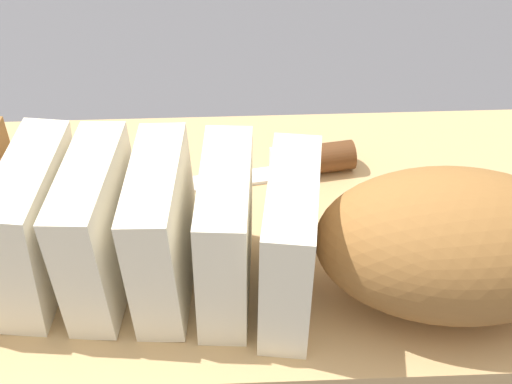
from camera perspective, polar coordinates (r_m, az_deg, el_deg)
ground_plane at (r=0.58m, az=0.00°, el=-4.21°), size 3.00×3.00×0.00m
cutting_board at (r=0.57m, az=0.00°, el=-3.30°), size 0.48×0.29×0.02m
bread_loaf at (r=0.48m, az=2.36°, el=-3.48°), size 0.42×0.15×0.10m
bread_knife at (r=0.60m, az=1.33°, el=1.94°), size 0.28×0.07×0.02m
crumb_near_knife at (r=0.58m, az=9.07°, el=-0.48°), size 0.01×0.01×0.01m
crumb_near_loaf at (r=0.52m, az=7.62°, el=-6.91°), size 0.00×0.00×0.00m
crumb_stray_left at (r=0.58m, az=9.83°, el=-0.99°), size 0.01×0.01×0.01m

